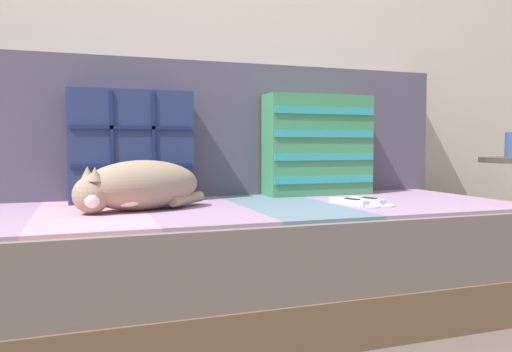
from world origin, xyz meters
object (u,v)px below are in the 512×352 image
at_px(sleeping_cat, 137,187).
at_px(game_remote_far, 351,202).
at_px(couch, 238,259).
at_px(throw_pillow_striped, 318,145).
at_px(throw_pillow_quilted, 131,146).
at_px(game_remote_near, 369,201).

relative_size(sleeping_cat, game_remote_far, 2.06).
xyz_separation_m(couch, sleeping_cat, (-0.34, -0.05, 0.26)).
height_order(couch, game_remote_far, game_remote_far).
bearing_deg(sleeping_cat, throw_pillow_striped, 19.61).
height_order(throw_pillow_quilted, throw_pillow_striped, throw_pillow_striped).
relative_size(couch, game_remote_near, 10.23).
distance_m(sleeping_cat, game_remote_far, 0.70).
relative_size(couch, game_remote_far, 9.90).
height_order(sleeping_cat, game_remote_near, sleeping_cat).
bearing_deg(couch, game_remote_near, -15.66).
height_order(throw_pillow_striped, game_remote_far, throw_pillow_striped).
distance_m(throw_pillow_quilted, game_remote_near, 0.85).
xyz_separation_m(throw_pillow_striped, game_remote_far, (-0.05, -0.35, -0.19)).
distance_m(sleeping_cat, game_remote_near, 0.77).
bearing_deg(throw_pillow_striped, game_remote_far, -97.51).
xyz_separation_m(throw_pillow_striped, game_remote_near, (0.03, -0.34, -0.19)).
xyz_separation_m(throw_pillow_quilted, game_remote_far, (0.68, -0.35, -0.19)).
distance_m(throw_pillow_striped, game_remote_far, 0.40).
bearing_deg(couch, game_remote_far, -19.56).
xyz_separation_m(couch, game_remote_far, (0.36, -0.13, 0.19)).
relative_size(throw_pillow_quilted, sleeping_cat, 1.01).
bearing_deg(throw_pillow_quilted, game_remote_far, -26.79).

